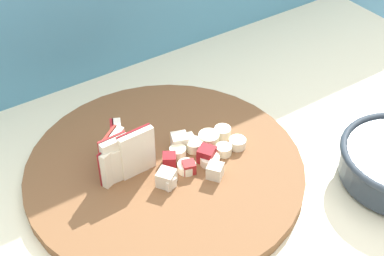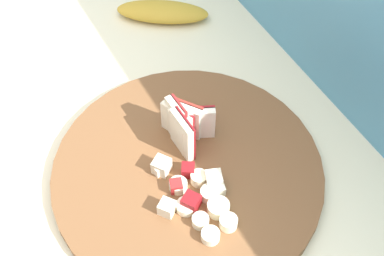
% 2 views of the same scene
% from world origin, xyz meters
% --- Properties ---
extents(tile_backsplash, '(2.40, 0.04, 1.30)m').
position_xyz_m(tile_backsplash, '(0.00, 0.35, 0.65)').
color(tile_backsplash, '#4C8EB2').
rests_on(tile_backsplash, ground).
extents(cutting_board, '(0.37, 0.37, 0.02)m').
position_xyz_m(cutting_board, '(0.02, 0.07, 0.91)').
color(cutting_board, brown).
rests_on(cutting_board, tiled_countertop).
extents(apple_wedge_fan, '(0.08, 0.06, 0.07)m').
position_xyz_m(apple_wedge_fan, '(-0.04, 0.09, 0.95)').
color(apple_wedge_fan, maroon).
rests_on(apple_wedge_fan, cutting_board).
extents(apple_dice_pile, '(0.10, 0.10, 0.02)m').
position_xyz_m(apple_dice_pile, '(0.04, 0.05, 0.93)').
color(apple_dice_pile, beige).
rests_on(apple_dice_pile, cutting_board).
extents(banana_slice_rows, '(0.11, 0.06, 0.02)m').
position_xyz_m(banana_slice_rows, '(0.08, 0.06, 0.93)').
color(banana_slice_rows, white).
rests_on(banana_slice_rows, cutting_board).
extents(banana_peel, '(0.14, 0.16, 0.03)m').
position_xyz_m(banana_peel, '(-0.29, 0.19, 0.92)').
color(banana_peel, gold).
rests_on(banana_peel, tiled_countertop).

